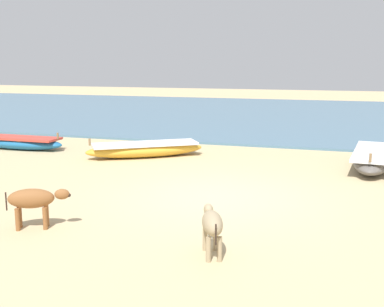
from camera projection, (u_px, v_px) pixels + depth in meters
ground at (217, 197)px, 9.95m from camera, size 80.00×80.00×0.00m
sea_water at (294, 115)px, 25.07m from camera, size 60.00×20.00×0.08m
fishing_boat_2 at (19, 142)px, 15.40m from camera, size 3.14×0.81×0.59m
fishing_boat_4 at (145, 149)px, 14.12m from camera, size 3.36×2.64×0.62m
fishing_boat_5 at (373, 158)px, 12.64m from camera, size 1.28×3.54×0.67m
calf_near_dun at (212, 224)px, 6.88m from camera, size 0.56×0.97×0.65m
calf_far_brown at (34, 200)px, 7.99m from camera, size 1.01×0.63×0.69m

